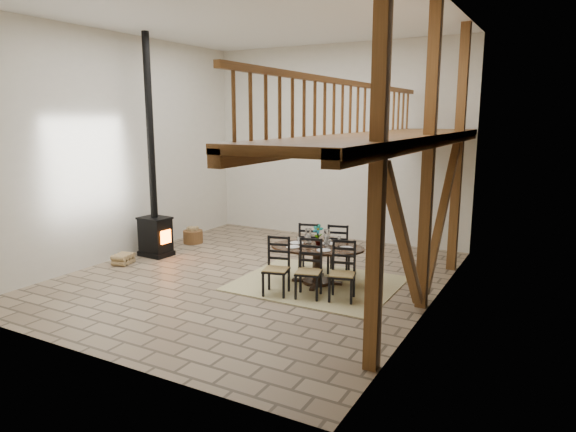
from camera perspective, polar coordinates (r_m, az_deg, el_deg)
The scene contains 7 objects.
ground at distance 10.47m, azimuth -3.77°, elevation -6.78°, with size 8.00×8.00×0.00m, color gray.
room_shell at distance 9.38m, azimuth 2.22°, elevation 9.90°, with size 7.02×8.02×5.01m.
rug at distance 10.05m, azimuth 3.23°, elevation -7.48°, with size 3.00×2.50×0.02m, color #C6BA7F.
dining_table at distance 9.83m, azimuth 3.14°, elevation -5.46°, with size 2.06×2.29×1.17m.
wood_stove at distance 12.17m, azimuth -14.65°, elevation 0.81°, with size 0.74×0.59×5.00m.
log_basket at distance 13.37m, azimuth -10.51°, elevation -2.21°, with size 0.50×0.50×0.41m.
log_stack at distance 11.86m, azimuth -17.84°, elevation -4.58°, with size 0.42×0.52×0.23m.
Camera 1 is at (5.38, -8.39, 3.21)m, focal length 32.00 mm.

